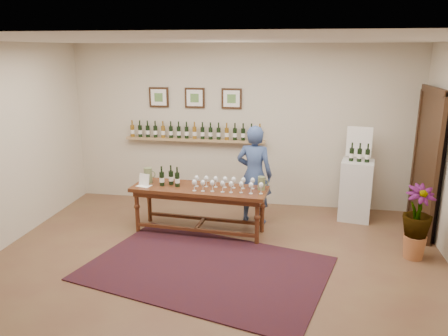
% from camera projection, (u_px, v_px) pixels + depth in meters
% --- Properties ---
extents(ground, '(6.00, 6.00, 0.00)m').
position_uv_depth(ground, '(214.00, 267.00, 5.60)').
color(ground, brown).
rests_on(ground, ground).
extents(room_shell, '(6.00, 6.00, 6.00)m').
position_uv_depth(room_shell, '(370.00, 155.00, 6.73)').
color(room_shell, beige).
rests_on(room_shell, ground).
extents(rug, '(3.34, 2.64, 0.02)m').
position_uv_depth(rug, '(206.00, 268.00, 5.54)').
color(rug, '#4D180D').
rests_on(rug, ground).
extents(tasting_table, '(2.06, 0.79, 0.71)m').
position_uv_depth(tasting_table, '(199.00, 194.00, 6.51)').
color(tasting_table, '#472611').
rests_on(tasting_table, ground).
extents(table_glasses, '(1.28, 0.32, 0.18)m').
position_uv_depth(table_glasses, '(223.00, 184.00, 6.35)').
color(table_glasses, white).
rests_on(table_glasses, tasting_table).
extents(table_bottles, '(0.28, 0.16, 0.30)m').
position_uv_depth(table_bottles, '(170.00, 176.00, 6.55)').
color(table_bottles, black).
rests_on(table_bottles, tasting_table).
extents(pitcher_left, '(0.18, 0.18, 0.23)m').
position_uv_depth(pitcher_left, '(148.00, 175.00, 6.68)').
color(pitcher_left, '#687347').
rests_on(pitcher_left, tasting_table).
extents(pitcher_right, '(0.15, 0.15, 0.20)m').
position_uv_depth(pitcher_right, '(262.00, 183.00, 6.35)').
color(pitcher_right, '#687347').
rests_on(pitcher_right, tasting_table).
extents(menu_card, '(0.23, 0.19, 0.18)m').
position_uv_depth(menu_card, '(144.00, 180.00, 6.54)').
color(menu_card, white).
rests_on(menu_card, tasting_table).
extents(display_pedestal, '(0.57, 0.57, 0.98)m').
position_uv_depth(display_pedestal, '(356.00, 190.00, 7.08)').
color(display_pedestal, silver).
rests_on(display_pedestal, ground).
extents(pedestal_bottles, '(0.30, 0.13, 0.29)m').
position_uv_depth(pedestal_bottles, '(360.00, 153.00, 6.88)').
color(pedestal_bottles, black).
rests_on(pedestal_bottles, display_pedestal).
extents(info_sign, '(0.40, 0.09, 0.55)m').
position_uv_depth(info_sign, '(359.00, 142.00, 7.04)').
color(info_sign, white).
rests_on(info_sign, display_pedestal).
extents(potted_plant, '(0.54, 0.54, 0.87)m').
position_uv_depth(potted_plant, '(417.00, 222.00, 5.71)').
color(potted_plant, '#A35F36').
rests_on(potted_plant, ground).
extents(person, '(0.63, 0.46, 1.57)m').
position_uv_depth(person, '(254.00, 175.00, 6.87)').
color(person, navy).
rests_on(person, ground).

